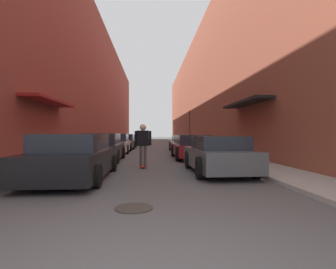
% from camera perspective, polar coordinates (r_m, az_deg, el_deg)
% --- Properties ---
extents(ground, '(134.83, 134.83, 0.00)m').
position_cam_1_polar(ground, '(26.74, -3.82, -2.68)').
color(ground, '#515154').
extents(curb_strip_left, '(1.80, 61.29, 0.12)m').
position_cam_1_polar(curb_strip_left, '(33.15, -11.28, -2.01)').
color(curb_strip_left, '#A3A099').
rests_on(curb_strip_left, ground).
extents(curb_strip_right, '(1.80, 61.29, 0.12)m').
position_cam_1_polar(curb_strip_right, '(33.14, 3.65, -2.01)').
color(curb_strip_right, '#A3A099').
rests_on(curb_strip_right, ground).
extents(building_row_left, '(4.90, 61.29, 13.69)m').
position_cam_1_polar(building_row_left, '(34.06, -16.20, 9.50)').
color(building_row_left, brown).
rests_on(building_row_left, ground).
extents(building_row_right, '(4.90, 61.29, 12.90)m').
position_cam_1_polar(building_row_right, '(33.99, 8.57, 8.85)').
color(building_row_right, brown).
rests_on(building_row_right, ground).
extents(parked_car_left_0, '(2.06, 4.75, 1.35)m').
position_cam_1_polar(parked_car_left_0, '(8.40, -19.60, -4.71)').
color(parked_car_left_0, black).
rests_on(parked_car_left_0, ground).
extents(parked_car_left_1, '(1.92, 4.18, 1.37)m').
position_cam_1_polar(parked_car_left_1, '(13.36, -14.09, -2.82)').
color(parked_car_left_1, '#232326').
rests_on(parked_car_left_1, ground).
extents(parked_car_left_2, '(1.85, 4.45, 1.35)m').
position_cam_1_polar(parked_car_left_2, '(18.83, -11.08, -1.97)').
color(parked_car_left_2, silver).
rests_on(parked_car_left_2, ground).
extents(parked_car_left_3, '(1.99, 4.66, 1.30)m').
position_cam_1_polar(parked_car_left_3, '(23.93, -9.45, -1.52)').
color(parked_car_left_3, '#515459').
rests_on(parked_car_left_3, ground).
extents(parked_car_left_4, '(1.86, 4.25, 1.23)m').
position_cam_1_polar(parked_car_left_4, '(29.04, -8.68, -1.27)').
color(parked_car_left_4, '#B7B7BC').
rests_on(parked_car_left_4, ground).
extents(parked_car_right_0, '(1.89, 3.98, 1.27)m').
position_cam_1_polar(parked_car_right_0, '(9.18, 10.80, -4.41)').
color(parked_car_right_0, '#515459').
rests_on(parked_car_right_0, ground).
extents(parked_car_right_1, '(2.03, 4.18, 1.29)m').
position_cam_1_polar(parked_car_right_1, '(14.24, 5.27, -2.73)').
color(parked_car_right_1, maroon).
rests_on(parked_car_right_1, ground).
extents(parked_car_right_2, '(1.89, 4.56, 1.22)m').
position_cam_1_polar(parked_car_right_2, '(19.51, 3.33, -2.01)').
color(parked_car_right_2, '#B7B7BC').
rests_on(parked_car_right_2, ground).
extents(skateboarder, '(0.67, 0.78, 1.74)m').
position_cam_1_polar(skateboarder, '(10.51, -5.47, -1.38)').
color(skateboarder, '#B2231E').
rests_on(skateboarder, ground).
extents(manhole_cover, '(0.70, 0.70, 0.02)m').
position_cam_1_polar(manhole_cover, '(4.99, -7.48, -15.56)').
color(manhole_cover, '#332D28').
rests_on(manhole_cover, ground).
extents(traffic_light, '(0.16, 0.22, 3.83)m').
position_cam_1_polar(traffic_light, '(29.93, 4.74, 2.35)').
color(traffic_light, '#2D2D2D').
rests_on(traffic_light, curb_strip_right).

